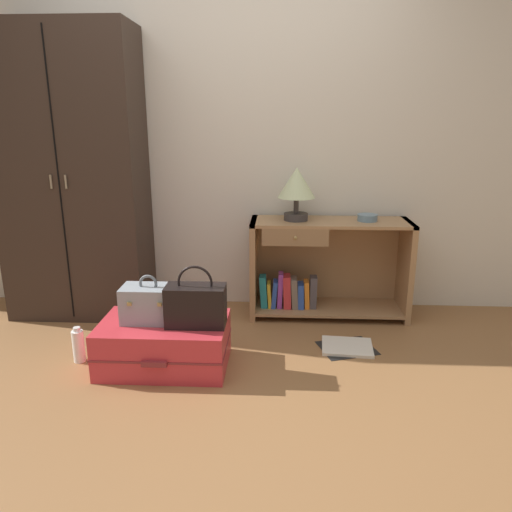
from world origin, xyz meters
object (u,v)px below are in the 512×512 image
object	(u,v)px
suitcase_large	(164,344)
bowl	(367,218)
wardrobe	(73,178)
train_case	(149,303)
bookshelf	(322,269)
open_book_on_floor	(347,347)
handbag	(196,305)
table_lamp	(297,186)
bottle	(78,345)

from	to	relation	value
suitcase_large	bowl	bearing A→B (deg)	33.13
wardrobe	bowl	world-z (taller)	wardrobe
suitcase_large	train_case	xyz separation A→B (m)	(-0.08, 0.02, 0.25)
bookshelf	open_book_on_floor	xyz separation A→B (m)	(0.13, -0.57, -0.34)
suitcase_large	handbag	bearing A→B (deg)	-8.62
wardrobe	bowl	size ratio (longest dim) A/B	14.39
bookshelf	handbag	size ratio (longest dim) A/B	3.22
table_lamp	bowl	world-z (taller)	table_lamp
wardrobe	table_lamp	bearing A→B (deg)	1.18
bowl	open_book_on_floor	distance (m)	0.94
bottle	train_case	bearing A→B (deg)	-1.22
wardrobe	handbag	size ratio (longest dim) A/B	5.70
train_case	handbag	bearing A→B (deg)	-9.52
bookshelf	bottle	xyz separation A→B (m)	(-1.51, -0.83, -0.25)
table_lamp	bowl	size ratio (longest dim) A/B	2.66
wardrobe	bowl	bearing A→B (deg)	0.86
suitcase_large	open_book_on_floor	xyz separation A→B (m)	(1.11, 0.28, -0.13)
bookshelf	suitcase_large	distance (m)	1.31
handbag	wardrobe	bearing A→B (deg)	139.92
bookshelf	bottle	world-z (taller)	bookshelf
wardrobe	bookshelf	xyz separation A→B (m)	(1.77, 0.05, -0.66)
bowl	table_lamp	bearing A→B (deg)	179.86
bottle	open_book_on_floor	distance (m)	1.66
bottle	open_book_on_floor	bearing A→B (deg)	8.75
wardrobe	suitcase_large	distance (m)	1.43
open_book_on_floor	bowl	bearing A→B (deg)	72.44
bowl	open_book_on_floor	bearing A→B (deg)	-107.56
bookshelf	handbag	distance (m)	1.18
bookshelf	bowl	distance (m)	0.49
train_case	open_book_on_floor	xyz separation A→B (m)	(1.19, 0.26, -0.38)
bookshelf	suitcase_large	xyz separation A→B (m)	(-0.98, -0.85, -0.21)
wardrobe	open_book_on_floor	distance (m)	2.21
suitcase_large	handbag	size ratio (longest dim) A/B	2.09
table_lamp	bookshelf	bearing A→B (deg)	3.85
handbag	train_case	bearing A→B (deg)	170.48
wardrobe	handbag	world-z (taller)	wardrobe
bowl	suitcase_large	size ratio (longest dim) A/B	0.19
bookshelf	bottle	bearing A→B (deg)	-151.25
wardrobe	train_case	world-z (taller)	wardrobe
wardrobe	bottle	bearing A→B (deg)	-71.19
wardrobe	open_book_on_floor	bearing A→B (deg)	-15.54
wardrobe	table_lamp	world-z (taller)	wardrobe
suitcase_large	handbag	distance (m)	0.33
handbag	open_book_on_floor	world-z (taller)	handbag
train_case	handbag	world-z (taller)	handbag
bowl	train_case	size ratio (longest dim) A/B	0.45
table_lamp	bowl	bearing A→B (deg)	-0.14
bookshelf	open_book_on_floor	bearing A→B (deg)	-77.33
bowl	open_book_on_floor	size ratio (longest dim) A/B	0.35
open_book_on_floor	bookshelf	bearing A→B (deg)	102.67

